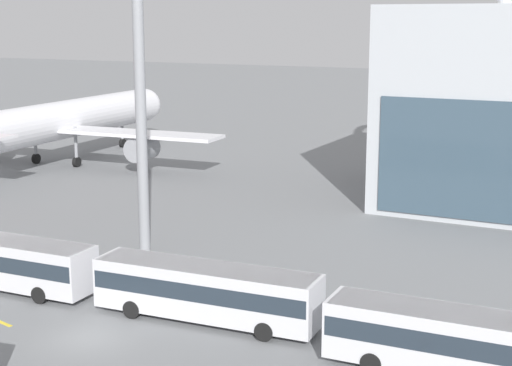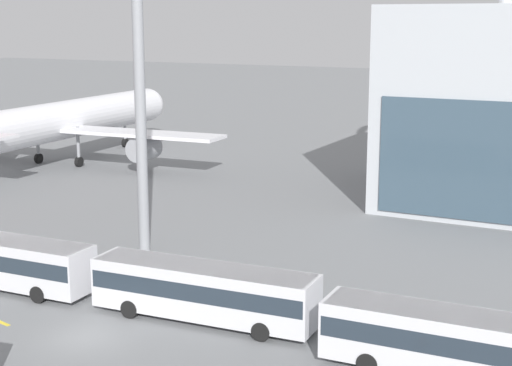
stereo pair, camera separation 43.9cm
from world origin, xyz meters
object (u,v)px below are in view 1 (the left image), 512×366
object	(u,v)px
shuttle_bus_3	(206,289)
shuttle_bus_4	(464,341)
shuttle_bus_2	(0,259)
airliner_at_gate_near	(57,122)

from	to	relation	value
shuttle_bus_3	shuttle_bus_4	xyz separation A→B (m)	(13.73, -0.75, 0.00)
shuttle_bus_2	shuttle_bus_4	distance (m)	27.46
airliner_at_gate_near	shuttle_bus_4	xyz separation A→B (m)	(51.65, -33.43, -2.98)
shuttle_bus_4	shuttle_bus_3	bearing A→B (deg)	175.04
airliner_at_gate_near	shuttle_bus_4	distance (m)	61.60
airliner_at_gate_near	shuttle_bus_2	size ratio (longest dim) A/B	3.17
shuttle_bus_3	shuttle_bus_4	size ratio (longest dim) A/B	1.00
shuttle_bus_2	shuttle_bus_4	xyz separation A→B (m)	(27.46, 0.10, 0.00)
shuttle_bus_3	shuttle_bus_4	world-z (taller)	same
shuttle_bus_3	shuttle_bus_4	distance (m)	13.75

